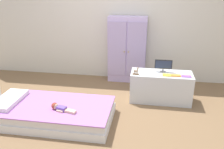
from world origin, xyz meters
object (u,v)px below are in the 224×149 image
rocking_horse_toy (136,71)px  book_yellow (167,75)px  doll (59,107)px  tv_stand (161,87)px  bed (53,112)px  book_purple (186,76)px  wardrobe (127,50)px  book_orange (176,76)px  tv_monitor (163,65)px

rocking_horse_toy → book_yellow: bearing=3.7°
doll → tv_stand: bearing=34.9°
tv_stand → bed: bearing=-150.8°
book_purple → doll: bearing=-153.5°
rocking_horse_toy → book_purple: (0.81, 0.03, -0.06)m
wardrobe → rocking_horse_toy: size_ratio=10.35×
book_orange → book_purple: 0.16m
doll → rocking_horse_toy: (1.02, 0.88, 0.29)m
bed → tv_monitor: size_ratio=6.14×
book_orange → book_purple: (0.16, 0.00, -0.00)m
bed → tv_stand: (1.60, 0.89, 0.13)m
rocking_horse_toy → book_orange: bearing=2.9°
wardrobe → rocking_horse_toy: bearing=-74.9°
tv_monitor → rocking_horse_toy: size_ratio=2.25×
book_orange → book_yellow: bearing=180.0°
bed → book_purple: book_purple is taller
bed → book_yellow: book_yellow is taller
book_purple → rocking_horse_toy: bearing=-177.7°
wardrobe → book_yellow: size_ratio=9.85×
book_yellow → book_purple: book_yellow is taller
tv_monitor → book_yellow: bearing=-71.2°
wardrobe → tv_monitor: size_ratio=4.60×
wardrobe → book_orange: (0.89, -0.90, -0.15)m
bed → tv_stand: tv_stand is taller
bed → tv_stand: 1.84m
bed → wardrobe: wardrobe is taller
wardrobe → book_orange: 1.28m
book_yellow → bed: bearing=-154.5°
tv_stand → book_purple: size_ratio=6.65×
rocking_horse_toy → tv_monitor: bearing=24.3°
rocking_horse_toy → book_orange: 0.65m
tv_monitor → book_orange: (0.20, -0.17, -0.12)m
book_yellow → book_purple: (0.31, -0.00, -0.00)m
doll → tv_stand: (1.44, 1.01, -0.03)m
bed → book_orange: (1.82, 0.80, 0.40)m
doll → book_yellow: bearing=31.0°
bed → doll: bearing=-36.3°
bed → tv_monitor: tv_monitor is taller
tv_monitor → book_yellow: 0.21m
doll → book_purple: size_ratio=2.52×
tv_stand → book_orange: bearing=-23.1°
tv_stand → book_orange: book_orange is taller
tv_monitor → rocking_horse_toy: (-0.44, -0.20, -0.06)m
tv_stand → tv_monitor: (0.02, 0.07, 0.38)m
doll → bed: bearing=143.7°
wardrobe → book_purple: (1.06, -0.90, -0.15)m
bed → book_purple: bearing=21.9°
tv_stand → book_yellow: book_yellow is taller
wardrobe → tv_monitor: wardrobe is taller
wardrobe → book_purple: bearing=-40.3°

